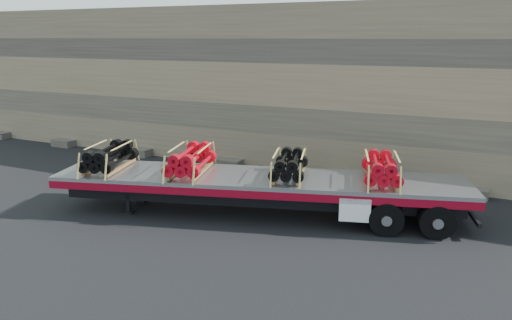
# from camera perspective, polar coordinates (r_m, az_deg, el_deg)

# --- Properties ---
(ground) EXTENTS (120.00, 120.00, 0.00)m
(ground) POSITION_cam_1_polar(r_m,az_deg,el_deg) (17.05, -1.84, -5.54)
(ground) COLOR black
(ground) RESTS_ON ground
(rock_wall) EXTENTS (44.00, 3.00, 7.00)m
(rock_wall) POSITION_cam_1_polar(r_m,az_deg,el_deg) (22.15, 5.95, 8.21)
(rock_wall) COLOR #7A6B54
(rock_wall) RESTS_ON ground
(trailer) EXTENTS (13.39, 6.13, 1.32)m
(trailer) POSITION_cam_1_polar(r_m,az_deg,el_deg) (16.26, 0.29, -4.05)
(trailer) COLOR #9A9DA1
(trailer) RESTS_ON ground
(bundle_front) EXTENTS (1.72, 2.49, 0.80)m
(bundle_front) POSITION_cam_1_polar(r_m,az_deg,el_deg) (17.49, -16.40, 0.27)
(bundle_front) COLOR black
(bundle_front) RESTS_ON trailer
(bundle_midfront) EXTENTS (1.76, 2.56, 0.82)m
(bundle_midfront) POSITION_cam_1_polar(r_m,az_deg,el_deg) (16.46, -7.47, -0.07)
(bundle_midfront) COLOR red
(bundle_midfront) RESTS_ON trailer
(bundle_midrear) EXTENTS (1.60, 2.32, 0.75)m
(bundle_midrear) POSITION_cam_1_polar(r_m,az_deg,el_deg) (15.85, 3.82, -0.67)
(bundle_midrear) COLOR black
(bundle_midrear) RESTS_ON trailer
(bundle_rear) EXTENTS (1.66, 2.41, 0.78)m
(bundle_rear) POSITION_cam_1_polar(r_m,az_deg,el_deg) (15.84, 14.14, -1.03)
(bundle_rear) COLOR red
(bundle_rear) RESTS_ON trailer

